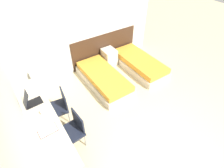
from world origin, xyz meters
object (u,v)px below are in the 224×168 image
Objects in this scene: bed_near_door at (139,64)px; nightstand at (109,57)px; bed_near_window at (104,79)px; chair_near_laptop at (59,106)px; laptop at (31,102)px; chair_near_notebook at (72,130)px.

bed_near_door is 3.54× the size of nightstand.
bed_near_window is 2.31× the size of chair_near_laptop.
nightstand is 2.51m from chair_near_laptop.
chair_near_laptop is (-2.16, -1.26, 0.19)m from nightstand.
chair_near_notebook is at bearing -62.13° from laptop.
laptop is at bearing -155.76° from nightstand.
chair_near_laptop is 1.00× the size of chair_near_notebook.
chair_near_notebook is (0.00, -0.74, 0.00)m from chair_near_laptop.
chair_near_laptop is (-1.49, -0.53, 0.28)m from bed_near_window.
bed_near_window is at bearing -132.39° from nightstand.
chair_near_notebook is 2.34× the size of laptop.
nightstand is 2.95m from chair_near_notebook.
laptop reaches higher than nightstand.
nightstand is at bearing 21.90° from laptop.
chair_near_notebook reaches higher than nightstand.
nightstand is at bearing 47.61° from bed_near_window.
bed_near_door is at bearing 5.42° from laptop.
laptop reaches higher than chair_near_notebook.
laptop is (-2.64, -1.19, 0.56)m from nightstand.
laptop is at bearing -172.23° from bed_near_door.
nightstand reaches higher than bed_near_window.
bed_near_window is 2.31× the size of chair_near_notebook.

